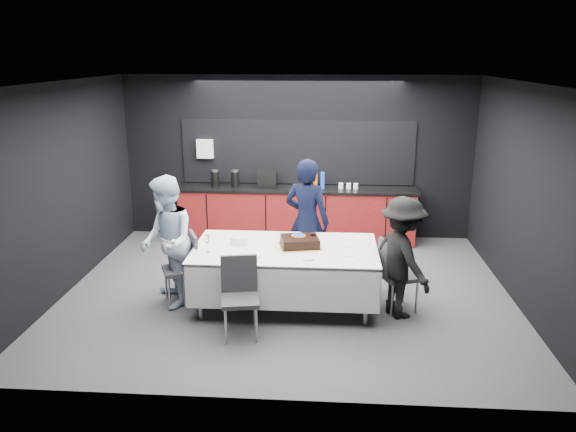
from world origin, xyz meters
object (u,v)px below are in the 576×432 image
object	(u,v)px
chair_right	(394,271)
chair_near	(240,291)
cake_assembly	(300,242)
champagne_flute	(207,240)
person_left	(167,242)
plate_stack	(239,240)
party_table	(285,258)
person_right	(402,258)
person_center	(307,221)
chair_left	(186,263)

from	to	relation	value
chair_right	chair_near	distance (m)	1.97
cake_assembly	champagne_flute	xyz separation A→B (m)	(-1.13, -0.29, 0.10)
person_left	plate_stack	bearing A→B (deg)	78.57
cake_assembly	person_left	world-z (taller)	person_left
party_table	plate_stack	size ratio (longest dim) A/B	10.54
cake_assembly	champagne_flute	distance (m)	1.17
party_table	person_right	bearing A→B (deg)	-8.20
party_table	person_left	bearing A→B (deg)	-176.66
plate_stack	person_right	bearing A→B (deg)	-8.67
champagne_flute	person_center	distance (m)	1.57
plate_stack	champagne_flute	bearing A→B (deg)	-134.87
chair_near	person_center	world-z (taller)	person_center
party_table	chair_left	size ratio (longest dim) A/B	2.51
chair_left	cake_assembly	bearing A→B (deg)	2.12
party_table	cake_assembly	xyz separation A→B (m)	(0.18, 0.06, 0.20)
cake_assembly	chair_left	size ratio (longest dim) A/B	0.61
party_table	chair_near	bearing A→B (deg)	-119.56
chair_right	person_left	distance (m)	2.88
person_right	party_table	bearing A→B (deg)	54.04
party_table	person_center	size ratio (longest dim) A/B	1.30
plate_stack	person_center	distance (m)	1.10
person_center	person_right	size ratio (longest dim) A/B	1.18
chair_right	person_center	world-z (taller)	person_center
party_table	person_left	world-z (taller)	person_left
chair_right	person_center	bearing A→B (deg)	142.16
person_center	person_right	world-z (taller)	person_center
plate_stack	chair_right	xyz separation A→B (m)	(1.97, -0.18, -0.30)
chair_near	cake_assembly	bearing A→B (deg)	53.53
chair_left	chair_right	distance (m)	2.66
party_table	champagne_flute	distance (m)	1.02
champagne_flute	person_right	distance (m)	2.39
chair_near	person_left	world-z (taller)	person_left
party_table	chair_near	size ratio (longest dim) A/B	2.51
party_table	chair_left	xyz separation A→B (m)	(-1.29, 0.00, -0.11)
champagne_flute	person_right	bearing A→B (deg)	0.67
person_left	chair_right	bearing A→B (deg)	66.70
party_table	cake_assembly	bearing A→B (deg)	17.23
cake_assembly	party_table	bearing A→B (deg)	-162.77
person_left	chair_near	bearing A→B (deg)	31.34
champagne_flute	person_right	size ratio (longest dim) A/B	0.15
cake_assembly	person_right	size ratio (longest dim) A/B	0.38
cake_assembly	champagne_flute	bearing A→B (deg)	-165.48
plate_stack	chair_right	bearing A→B (deg)	-5.19
chair_near	person_right	size ratio (longest dim) A/B	0.61
champagne_flute	person_right	world-z (taller)	person_right
party_table	person_left	xyz separation A→B (m)	(-1.50, -0.09, 0.21)
chair_near	person_left	bearing A→B (deg)	144.90
chair_left	person_left	xyz separation A→B (m)	(-0.21, -0.09, 0.31)
plate_stack	person_left	bearing A→B (deg)	-167.88
party_table	champagne_flute	size ratio (longest dim) A/B	10.36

